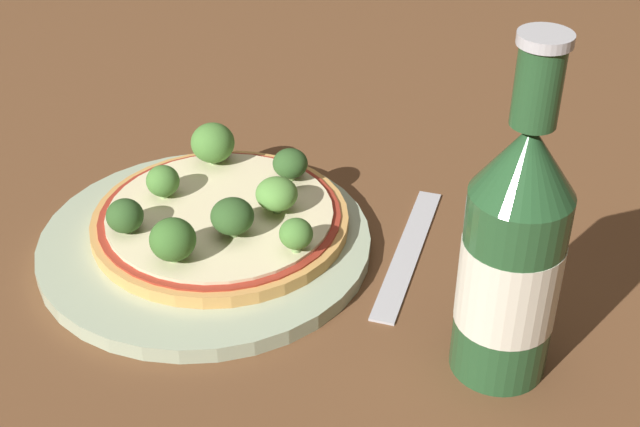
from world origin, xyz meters
name	(u,v)px	position (x,y,z in m)	size (l,w,h in m)	color
ground_plane	(189,249)	(0.00, 0.00, 0.00)	(3.00, 3.00, 0.00)	brown
plate	(206,239)	(0.01, 0.00, 0.01)	(0.25, 0.25, 0.01)	#A3B293
pizza	(220,219)	(0.02, 0.01, 0.02)	(0.19, 0.19, 0.01)	tan
broccoli_floret_0	(296,234)	(0.08, -0.03, 0.04)	(0.02, 0.02, 0.03)	#7A9E5B
broccoli_floret_1	(213,143)	(0.01, 0.08, 0.04)	(0.04, 0.04, 0.03)	#7A9E5B
broccoli_floret_2	(277,194)	(0.07, 0.01, 0.04)	(0.03, 0.03, 0.03)	#7A9E5B
broccoli_floret_3	(125,216)	(-0.04, -0.01, 0.04)	(0.03, 0.03, 0.03)	#7A9E5B
broccoli_floret_4	(290,164)	(0.07, 0.06, 0.04)	(0.03, 0.03, 0.03)	#7A9E5B
broccoli_floret_5	(166,240)	(0.00, -0.05, 0.04)	(0.03, 0.03, 0.03)	#7A9E5B
broccoli_floret_6	(232,216)	(0.04, -0.02, 0.04)	(0.03, 0.03, 0.03)	#7A9E5B
broccoli_floret_7	(163,181)	(-0.02, 0.03, 0.04)	(0.03, 0.03, 0.03)	#7A9E5B
beer_bottle	(512,255)	(0.22, -0.12, 0.09)	(0.06, 0.06, 0.23)	#234C28
fork	(408,251)	(0.17, 0.00, 0.00)	(0.06, 0.17, 0.00)	#B2B2B7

